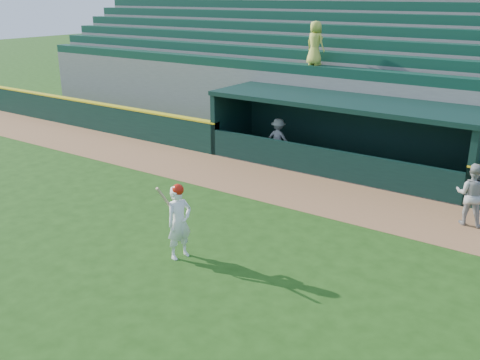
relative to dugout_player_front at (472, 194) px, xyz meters
The scene contains 9 objects.
ground 7.23m from the dugout_player_front, 133.55° to the right, with size 120.00×120.00×0.00m, color #1E4310.
warning_track 5.03m from the dugout_player_front, behind, with size 40.00×3.00×0.01m, color #92613A.
field_wall_left 17.25m from the dugout_player_front, behind, with size 15.50×0.30×1.20m, color black.
wall_stripe_left 17.25m from the dugout_player_front, behind, with size 15.50×0.32×0.06m, color yellow.
dugout_player_front is the anchor object (origin of this frame).
dugout_player_inside 7.67m from the dugout_player_front, 162.65° to the left, with size 0.97×0.56×1.51m, color #ACADA7.
dugout 5.71m from the dugout_player_front, 150.47° to the left, with size 9.40×2.80×2.46m.
stands 8.98m from the dugout_player_front, 123.66° to the left, with size 34.50×6.27×7.53m.
batter_at_plate 7.75m from the dugout_player_front, 131.10° to the right, with size 0.57×0.85×1.84m.
Camera 1 is at (7.45, -9.09, 5.89)m, focal length 40.00 mm.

